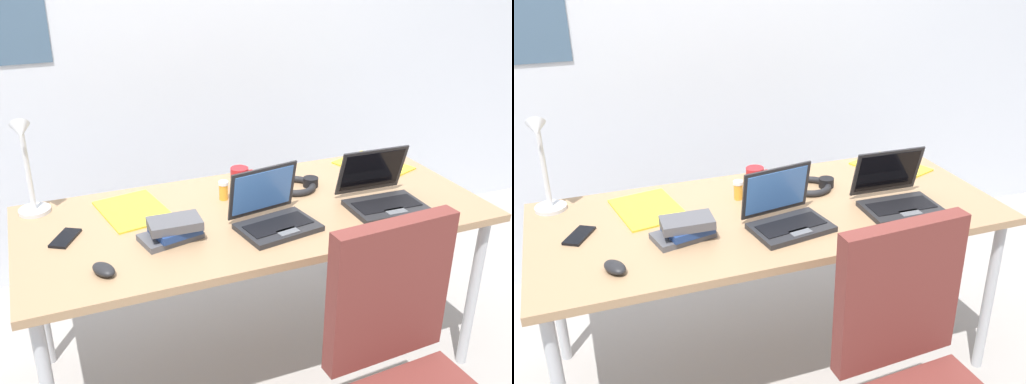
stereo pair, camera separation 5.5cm
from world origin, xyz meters
TOP-DOWN VIEW (x-y plane):
  - ground_plane at (0.00, 0.00)m, footprint 12.00×12.00m
  - wall_back at (-0.00, 1.10)m, footprint 6.00×0.13m
  - desk at (0.00, 0.00)m, footprint 1.80×0.80m
  - desk_lamp at (-0.80, 0.28)m, footprint 0.12×0.18m
  - laptop_by_keyboard at (0.48, -0.14)m, footprint 0.30×0.27m
  - laptop_far_corner at (0.01, -0.14)m, footprint 0.31×0.27m
  - computer_mouse at (-0.62, -0.24)m, footprint 0.09×0.11m
  - cell_phone at (-0.71, 0.04)m, footprint 0.12×0.15m
  - headphones at (0.23, 0.13)m, footprint 0.21×0.18m
  - pill_bottle at (-0.08, 0.15)m, footprint 0.04×0.04m
  - book_stack at (-0.36, -0.10)m, footprint 0.23×0.17m
  - paper_folder_front_right at (-0.44, 0.17)m, footprint 0.28×0.35m
  - paper_folder_center at (0.68, 0.23)m, footprint 0.32×0.37m
  - coffee_mug at (0.02, 0.24)m, footprint 0.11×0.08m

SIDE VIEW (x-z plane):
  - ground_plane at x=0.00m, z-range 0.00..0.00m
  - desk at x=0.00m, z-range 0.31..1.05m
  - paper_folder_front_right at x=-0.44m, z-range 0.74..0.75m
  - paper_folder_center at x=0.68m, z-range 0.74..0.75m
  - cell_phone at x=-0.71m, z-range 0.74..0.75m
  - headphones at x=0.23m, z-range 0.74..0.78m
  - computer_mouse at x=-0.62m, z-range 0.74..0.77m
  - book_stack at x=-0.36m, z-range 0.74..0.82m
  - pill_bottle at x=-0.08m, z-range 0.74..0.82m
  - laptop_far_corner at x=0.01m, z-range 0.68..0.89m
  - laptop_by_keyboard at x=0.48m, z-range 0.68..0.89m
  - coffee_mug at x=0.02m, z-range 0.74..0.83m
  - desk_lamp at x=-0.80m, z-range 0.74..1.14m
  - wall_back at x=0.00m, z-range 0.00..2.60m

